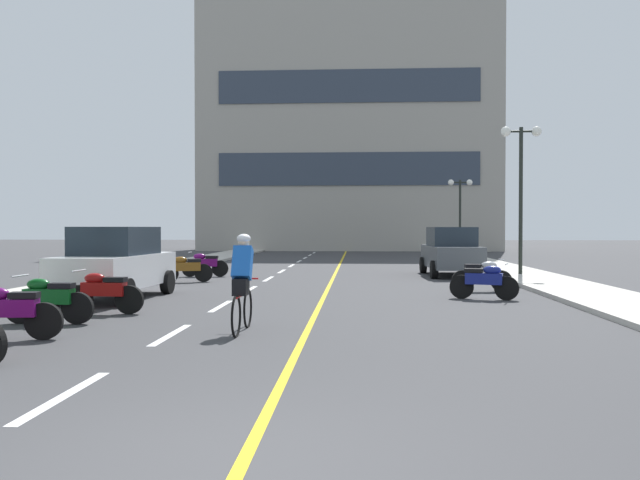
% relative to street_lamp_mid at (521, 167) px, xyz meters
% --- Properties ---
extents(ground_plane, '(140.00, 140.00, 0.00)m').
position_rel_street_lamp_mid_xyz_m(ground_plane, '(-7.04, 1.63, -4.01)').
color(ground_plane, '#38383A').
extents(curb_left, '(2.40, 72.00, 0.12)m').
position_rel_street_lamp_mid_xyz_m(curb_left, '(-14.24, 4.63, -3.95)').
color(curb_left, '#B7B2A8').
rests_on(curb_left, ground).
extents(curb_right, '(2.40, 72.00, 0.12)m').
position_rel_street_lamp_mid_xyz_m(curb_right, '(0.16, 4.63, -3.95)').
color(curb_right, '#B7B2A8').
rests_on(curb_right, ground).
extents(lane_dash_0, '(0.14, 2.20, 0.01)m').
position_rel_street_lamp_mid_xyz_m(lane_dash_0, '(-9.04, -17.37, -4.01)').
color(lane_dash_0, silver).
rests_on(lane_dash_0, ground).
extents(lane_dash_1, '(0.14, 2.20, 0.01)m').
position_rel_street_lamp_mid_xyz_m(lane_dash_1, '(-9.04, -13.37, -4.01)').
color(lane_dash_1, silver).
rests_on(lane_dash_1, ground).
extents(lane_dash_2, '(0.14, 2.20, 0.01)m').
position_rel_street_lamp_mid_xyz_m(lane_dash_2, '(-9.04, -9.37, -4.01)').
color(lane_dash_2, silver).
rests_on(lane_dash_2, ground).
extents(lane_dash_3, '(0.14, 2.20, 0.01)m').
position_rel_street_lamp_mid_xyz_m(lane_dash_3, '(-9.04, -5.37, -4.01)').
color(lane_dash_3, silver).
rests_on(lane_dash_3, ground).
extents(lane_dash_4, '(0.14, 2.20, 0.01)m').
position_rel_street_lamp_mid_xyz_m(lane_dash_4, '(-9.04, -1.37, -4.01)').
color(lane_dash_4, silver).
rests_on(lane_dash_4, ground).
extents(lane_dash_5, '(0.14, 2.20, 0.01)m').
position_rel_street_lamp_mid_xyz_m(lane_dash_5, '(-9.04, 2.63, -4.01)').
color(lane_dash_5, silver).
rests_on(lane_dash_5, ground).
extents(lane_dash_6, '(0.14, 2.20, 0.01)m').
position_rel_street_lamp_mid_xyz_m(lane_dash_6, '(-9.04, 6.63, -4.01)').
color(lane_dash_6, silver).
rests_on(lane_dash_6, ground).
extents(lane_dash_7, '(0.14, 2.20, 0.01)m').
position_rel_street_lamp_mid_xyz_m(lane_dash_7, '(-9.04, 10.63, -4.01)').
color(lane_dash_7, silver).
rests_on(lane_dash_7, ground).
extents(lane_dash_8, '(0.14, 2.20, 0.01)m').
position_rel_street_lamp_mid_xyz_m(lane_dash_8, '(-9.04, 14.63, -4.01)').
color(lane_dash_8, silver).
rests_on(lane_dash_8, ground).
extents(lane_dash_9, '(0.14, 2.20, 0.01)m').
position_rel_street_lamp_mid_xyz_m(lane_dash_9, '(-9.04, 18.63, -4.01)').
color(lane_dash_9, silver).
rests_on(lane_dash_9, ground).
extents(lane_dash_10, '(0.14, 2.20, 0.01)m').
position_rel_street_lamp_mid_xyz_m(lane_dash_10, '(-9.04, 22.63, -4.01)').
color(lane_dash_10, silver).
rests_on(lane_dash_10, ground).
extents(lane_dash_11, '(0.14, 2.20, 0.01)m').
position_rel_street_lamp_mid_xyz_m(lane_dash_11, '(-9.04, 26.63, -4.01)').
color(lane_dash_11, silver).
rests_on(lane_dash_11, ground).
extents(centre_line_yellow, '(0.12, 66.00, 0.01)m').
position_rel_street_lamp_mid_xyz_m(centre_line_yellow, '(-6.79, 4.63, -4.01)').
color(centre_line_yellow, gold).
rests_on(centre_line_yellow, ground).
extents(office_building, '(23.56, 6.31, 20.87)m').
position_rel_street_lamp_mid_xyz_m(office_building, '(-6.65, 28.72, 6.42)').
color(office_building, '#9E998E').
rests_on(office_building, ground).
extents(street_lamp_mid, '(1.46, 0.36, 5.35)m').
position_rel_street_lamp_mid_xyz_m(street_lamp_mid, '(0.00, 0.00, 0.00)').
color(street_lamp_mid, black).
rests_on(street_lamp_mid, curb_right).
extents(street_lamp_far, '(1.46, 0.36, 4.57)m').
position_rel_street_lamp_mid_xyz_m(street_lamp_far, '(0.22, 15.53, -0.50)').
color(street_lamp_far, black).
rests_on(street_lamp_far, curb_right).
extents(parked_car_near, '(2.09, 4.28, 1.82)m').
position_rel_street_lamp_mid_xyz_m(parked_car_near, '(-12.00, -8.01, -3.09)').
color(parked_car_near, black).
rests_on(parked_car_near, ground).
extents(parked_car_mid, '(2.04, 4.26, 1.82)m').
position_rel_street_lamp_mid_xyz_m(parked_car_mid, '(-2.42, 0.53, -3.09)').
color(parked_car_mid, black).
rests_on(parked_car_mid, ground).
extents(motorcycle_1, '(1.70, 0.60, 0.92)m').
position_rel_street_lamp_mid_xyz_m(motorcycle_1, '(-11.49, -14.05, -3.54)').
color(motorcycle_1, black).
rests_on(motorcycle_1, ground).
extents(motorcycle_2, '(1.70, 0.60, 0.92)m').
position_rel_street_lamp_mid_xyz_m(motorcycle_2, '(-11.67, -12.30, -3.54)').
color(motorcycle_2, black).
rests_on(motorcycle_2, ground).
extents(motorcycle_3, '(1.70, 0.60, 0.92)m').
position_rel_street_lamp_mid_xyz_m(motorcycle_3, '(-11.21, -10.83, -3.54)').
color(motorcycle_3, black).
rests_on(motorcycle_3, ground).
extents(motorcycle_4, '(1.65, 0.77, 0.92)m').
position_rel_street_lamp_mid_xyz_m(motorcycle_4, '(-2.75, -7.61, -3.54)').
color(motorcycle_4, black).
rests_on(motorcycle_4, ground).
extents(motorcycle_5, '(1.70, 0.60, 0.92)m').
position_rel_street_lamp_mid_xyz_m(motorcycle_5, '(-2.41, -5.53, -3.54)').
color(motorcycle_5, black).
rests_on(motorcycle_5, ground).
extents(motorcycle_6, '(1.65, 0.75, 0.92)m').
position_rel_street_lamp_mid_xyz_m(motorcycle_6, '(-11.55, -2.96, -3.54)').
color(motorcycle_6, black).
rests_on(motorcycle_6, ground).
extents(motorcycle_7, '(1.70, 0.60, 0.92)m').
position_rel_street_lamp_mid_xyz_m(motorcycle_7, '(-11.51, -0.49, -3.54)').
color(motorcycle_7, black).
rests_on(motorcycle_7, ground).
extents(cyclist_rider, '(0.42, 1.77, 1.71)m').
position_rel_street_lamp_mid_xyz_m(cyclist_rider, '(-7.90, -13.01, -3.12)').
color(cyclist_rider, black).
rests_on(cyclist_rider, ground).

